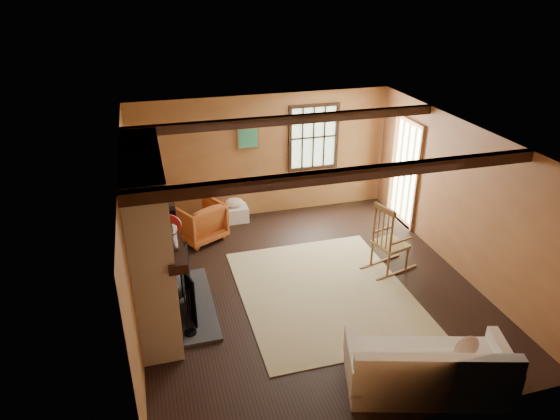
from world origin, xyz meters
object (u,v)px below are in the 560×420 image
object	(u,v)px
laundry_basket	(235,214)
armchair	(199,221)
sofa	(428,371)
rocking_chair	(389,242)
fireplace	(153,244)

from	to	relation	value
laundry_basket	armchair	world-z (taller)	armchair
sofa	armchair	size ratio (longest dim) A/B	2.54
rocking_chair	sofa	size ratio (longest dim) A/B	0.59
sofa	fireplace	bearing A→B (deg)	157.23
rocking_chair	laundry_basket	world-z (taller)	rocking_chair
sofa	armchair	bearing A→B (deg)	131.73
armchair	laundry_basket	bearing A→B (deg)	-171.65
laundry_basket	sofa	bearing A→B (deg)	-74.99
rocking_chair	armchair	world-z (taller)	rocking_chair
fireplace	armchair	size ratio (longest dim) A/B	3.04
fireplace	laundry_basket	xyz separation A→B (m)	(1.58, 2.55, -0.95)
rocking_chair	laundry_basket	bearing A→B (deg)	25.39
sofa	rocking_chair	bearing A→B (deg)	89.86
rocking_chair	armchair	xyz separation A→B (m)	(-2.81, 1.86, -0.14)
sofa	laundry_basket	distance (m)	5.08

